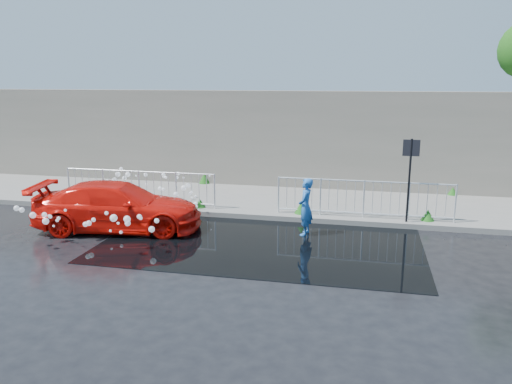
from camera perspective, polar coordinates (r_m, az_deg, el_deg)
ground at (r=12.10m, az=-2.57°, el=-6.97°), size 90.00×90.00×0.00m
pavement at (r=16.75m, az=1.85°, el=-1.02°), size 30.00×4.00×0.15m
curb at (r=14.85m, az=0.42°, el=-2.82°), size 30.00×0.25×0.16m
retaining_wall at (r=18.55m, az=3.16°, el=6.07°), size 30.00×0.60×3.50m
puddle at (r=12.91m, az=0.74°, el=-5.63°), size 8.00×5.00×0.01m
sign_post at (r=14.33m, az=17.19°, el=2.75°), size 0.45×0.06×2.50m
railing_left at (r=16.29m, az=-13.20°, el=0.62°), size 5.05×0.05×1.10m
railing_right at (r=14.72m, az=12.21°, el=-0.63°), size 5.05×0.05×1.10m
weeds at (r=16.35m, az=0.44°, el=-0.47°), size 12.17×3.93×0.41m
water_spray at (r=14.89m, az=-14.39°, el=-0.66°), size 3.65×5.54×1.00m
red_car at (r=14.22m, az=-15.48°, el=-1.61°), size 4.80×2.63×1.32m
person at (r=13.29m, az=5.68°, el=-1.70°), size 0.43×0.60×1.54m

